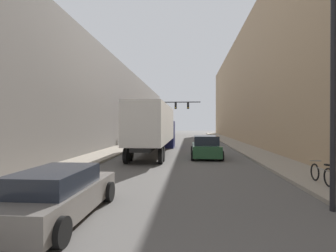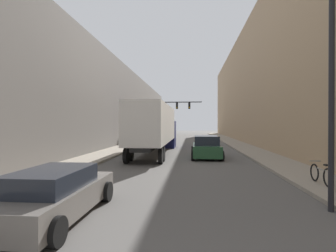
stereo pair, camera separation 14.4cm
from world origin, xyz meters
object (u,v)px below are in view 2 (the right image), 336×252
object	(u,v)px
suv_car	(206,147)
parked_bicycle	(321,174)
sedan_car	(56,194)
semi_truck	(156,127)
street_lamp	(332,54)
traffic_signal_gantry	(166,112)

from	to	relation	value
suv_car	parked_bicycle	distance (m)	9.85
sedan_car	suv_car	world-z (taller)	suv_car
semi_truck	street_lamp	xyz separation A→B (m)	(7.09, -14.35, 2.29)
street_lamp	parked_bicycle	size ratio (longest dim) A/B	3.91
suv_car	street_lamp	world-z (taller)	street_lamp
sedan_car	traffic_signal_gantry	bearing A→B (deg)	90.02
traffic_signal_gantry	semi_truck	bearing A→B (deg)	-87.79
street_lamp	suv_car	bearing A→B (deg)	103.93
sedan_car	parked_bicycle	xyz separation A→B (m)	(8.73, 4.17, -0.11)
traffic_signal_gantry	parked_bicycle	distance (m)	27.69
sedan_car	traffic_signal_gantry	distance (m)	30.39
sedan_car	parked_bicycle	bearing A→B (deg)	25.54
traffic_signal_gantry	parked_bicycle	world-z (taller)	traffic_signal_gantry
semi_truck	parked_bicycle	xyz separation A→B (m)	(8.18, -11.41, -1.73)
street_lamp	traffic_signal_gantry	bearing A→B (deg)	104.81
sedan_car	suv_car	size ratio (longest dim) A/B	0.94
semi_truck	sedan_car	bearing A→B (deg)	-92.02
sedan_car	street_lamp	size ratio (longest dim) A/B	0.63
suv_car	semi_truck	bearing A→B (deg)	149.47
sedan_car	parked_bicycle	world-z (taller)	sedan_car
traffic_signal_gantry	street_lamp	size ratio (longest dim) A/B	0.99
semi_truck	street_lamp	distance (m)	16.16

